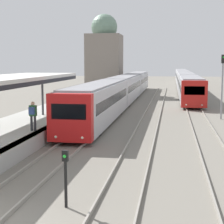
% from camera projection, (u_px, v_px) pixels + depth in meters
% --- Properties ---
extents(person_on_platform, '(0.40, 0.40, 1.66)m').
position_uv_depth(person_on_platform, '(33.00, 114.00, 20.92)').
color(person_on_platform, '#2D2D33').
rests_on(person_on_platform, station_platform).
extents(train_near, '(2.57, 49.01, 3.11)m').
position_uv_depth(train_near, '(124.00, 88.00, 44.64)').
color(train_near, red).
rests_on(train_near, ground_plane).
extents(train_far, '(2.56, 61.91, 3.06)m').
position_uv_depth(train_far, '(184.00, 79.00, 66.89)').
color(train_far, red).
rests_on(train_far, ground_plane).
extents(signal_post_near, '(0.20, 0.22, 1.91)m').
position_uv_depth(signal_post_near, '(66.00, 172.00, 12.07)').
color(signal_post_near, black).
rests_on(signal_post_near, ground_plane).
extents(signal_mast_far, '(0.28, 0.29, 5.34)m').
position_uv_depth(signal_mast_far, '(222.00, 79.00, 30.79)').
color(signal_mast_far, gray).
rests_on(signal_mast_far, ground_plane).
extents(distant_domed_building, '(4.97, 4.97, 11.75)m').
position_uv_depth(distant_domed_building, '(104.00, 57.00, 55.26)').
color(distant_domed_building, slate).
rests_on(distant_domed_building, ground_plane).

